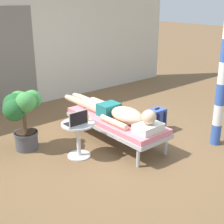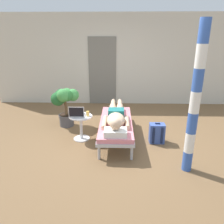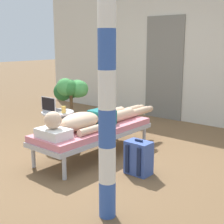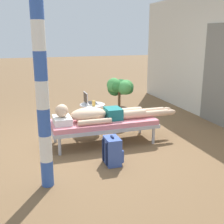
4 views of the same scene
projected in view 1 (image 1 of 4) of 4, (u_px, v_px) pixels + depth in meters
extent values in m
plane|color=brown|center=(120.00, 145.00, 5.01)|extent=(40.00, 40.00, 0.00)
cube|color=beige|center=(32.00, 40.00, 6.55)|extent=(7.60, 0.20, 2.70)
cube|color=slate|center=(15.00, 60.00, 6.32)|extent=(0.84, 0.03, 2.04)
cylinder|color=#B7B7BC|center=(73.00, 124.00, 5.47)|extent=(0.05, 0.05, 0.28)
cylinder|color=#B7B7BC|center=(99.00, 116.00, 5.82)|extent=(0.05, 0.05, 0.28)
cylinder|color=#B7B7BC|center=(138.00, 158.00, 4.32)|extent=(0.05, 0.05, 0.28)
cylinder|color=#B7B7BC|center=(166.00, 146.00, 4.67)|extent=(0.05, 0.05, 0.28)
cube|color=#B7B7BC|center=(116.00, 124.00, 5.01)|extent=(0.67, 1.80, 0.06)
cube|color=pink|center=(116.00, 120.00, 4.99)|extent=(0.65, 1.76, 0.08)
cube|color=white|center=(148.00, 128.00, 4.45)|extent=(0.40, 0.28, 0.11)
sphere|color=beige|center=(149.00, 117.00, 4.40)|extent=(0.21, 0.21, 0.21)
ellipsoid|color=beige|center=(127.00, 115.00, 4.75)|extent=(0.35, 0.60, 0.23)
cylinder|color=beige|center=(114.00, 122.00, 4.67)|extent=(0.09, 0.55, 0.09)
cylinder|color=beige|center=(135.00, 115.00, 4.94)|extent=(0.09, 0.55, 0.09)
cube|color=#1E7272|center=(109.00, 109.00, 5.06)|extent=(0.33, 0.26, 0.19)
cylinder|color=beige|center=(92.00, 106.00, 5.26)|extent=(0.15, 0.42, 0.15)
cylinder|color=beige|center=(77.00, 101.00, 5.57)|extent=(0.11, 0.44, 0.11)
ellipsoid|color=beige|center=(68.00, 98.00, 5.78)|extent=(0.09, 0.20, 0.10)
cylinder|color=beige|center=(100.00, 104.00, 5.36)|extent=(0.15, 0.42, 0.15)
cylinder|color=beige|center=(85.00, 99.00, 5.68)|extent=(0.11, 0.44, 0.11)
ellipsoid|color=beige|center=(76.00, 96.00, 5.89)|extent=(0.09, 0.20, 0.10)
cylinder|color=silver|center=(79.00, 155.00, 4.66)|extent=(0.34, 0.34, 0.02)
cylinder|color=silver|center=(79.00, 140.00, 4.58)|extent=(0.06, 0.06, 0.48)
cylinder|color=silver|center=(78.00, 124.00, 4.49)|extent=(0.48, 0.48, 0.02)
cube|color=silver|center=(74.00, 124.00, 4.45)|extent=(0.31, 0.22, 0.02)
cube|color=black|center=(74.00, 123.00, 4.45)|extent=(0.27, 0.15, 0.00)
cube|color=silver|center=(79.00, 118.00, 4.33)|extent=(0.31, 0.01, 0.21)
cube|color=black|center=(79.00, 119.00, 4.32)|extent=(0.29, 0.00, 0.19)
cylinder|color=gold|center=(87.00, 117.00, 4.55)|extent=(0.06, 0.06, 0.10)
cube|color=#3F59A5|center=(157.00, 120.00, 5.47)|extent=(0.30, 0.20, 0.40)
cube|color=#3F59A5|center=(151.00, 122.00, 5.58)|extent=(0.23, 0.04, 0.18)
cube|color=#192342|center=(158.00, 123.00, 5.34)|extent=(0.04, 0.02, 0.34)
cube|color=#192342|center=(165.00, 121.00, 5.44)|extent=(0.04, 0.02, 0.34)
cube|color=#192342|center=(157.00, 109.00, 5.40)|extent=(0.10, 0.02, 0.02)
cylinder|color=#4C4C51|center=(27.00, 140.00, 4.84)|extent=(0.34, 0.34, 0.28)
cylinder|color=#4C4C51|center=(26.00, 133.00, 4.80)|extent=(0.37, 0.37, 0.04)
cylinder|color=#332319|center=(26.00, 132.00, 4.79)|extent=(0.31, 0.31, 0.01)
cylinder|color=brown|center=(25.00, 121.00, 4.73)|extent=(0.06, 0.06, 0.36)
sphere|color=#429347|center=(32.00, 99.00, 4.77)|extent=(0.29, 0.29, 0.29)
sphere|color=#23602D|center=(25.00, 102.00, 4.83)|extent=(0.21, 0.21, 0.21)
sphere|color=#429347|center=(19.00, 101.00, 4.76)|extent=(0.32, 0.32, 0.32)
sphere|color=#23602D|center=(15.00, 105.00, 4.64)|extent=(0.34, 0.34, 0.34)
sphere|color=#23602D|center=(14.00, 110.00, 4.53)|extent=(0.33, 0.33, 0.33)
sphere|color=#429347|center=(26.00, 102.00, 4.53)|extent=(0.30, 0.30, 0.30)
sphere|color=#2D7233|center=(30.00, 101.00, 4.62)|extent=(0.26, 0.26, 0.26)
cylinder|color=#3359B2|center=(216.00, 134.00, 5.00)|extent=(0.15, 0.15, 0.33)
cylinder|color=white|center=(218.00, 115.00, 4.89)|extent=(0.15, 0.15, 0.33)
cylinder|color=#3359B2|center=(221.00, 94.00, 4.77)|extent=(0.15, 0.15, 0.33)
cylinder|color=white|center=(223.00, 73.00, 4.66)|extent=(0.15, 0.15, 0.33)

